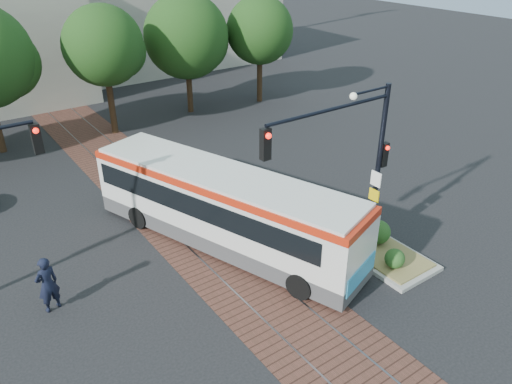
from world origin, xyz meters
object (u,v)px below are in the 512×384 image
Objects in this scene: city_bus at (223,205)px; signal_pole_main at (356,150)px; traffic_island at (366,238)px; officer at (47,284)px.

city_bus is 1.88× the size of signal_pole_main.
signal_pole_main is at bearing -63.35° from city_bus.
signal_pole_main reaches higher than city_bus.
signal_pole_main is (-0.96, 0.09, 3.83)m from traffic_island.
traffic_island is at bearing -5.36° from signal_pole_main.
signal_pole_main is at bearing 148.17° from officer.
officer is at bearing 162.07° from signal_pole_main.
traffic_island is at bearing 149.24° from officer.
city_bus is at bearing 166.59° from officer.
city_bus is 2.17× the size of traffic_island.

